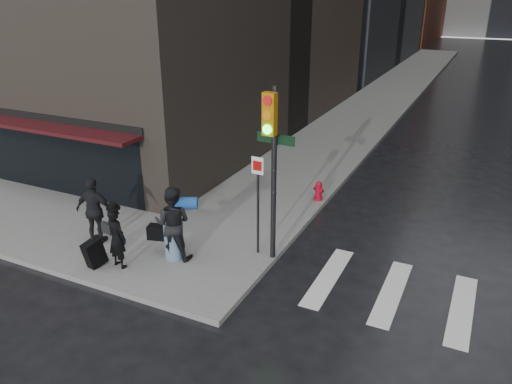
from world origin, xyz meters
The scene contains 9 objects.
ground centered at (0.00, 0.00, 0.00)m, with size 140.00×140.00×0.00m, color black.
sidewalk_left centered at (0.00, 27.00, 0.07)m, with size 4.00×50.00×0.15m, color slate.
crosswalk centered at (7.50, 1.00, 0.00)m, with size 8.50×3.00×0.01m.
storefront centered at (-7.00, 1.90, 1.83)m, with size 8.40×1.11×2.83m.
man_overcoat centered at (-1.59, -1.13, 0.90)m, with size 1.07×0.86×1.80m.
man_jeans centered at (-0.45, -0.06, 1.16)m, with size 1.48×1.00×2.02m.
man_greycoat centered at (-2.89, -0.28, 1.11)m, with size 1.20×0.68×1.92m.
traffic_light centered at (1.85, 0.99, 3.10)m, with size 1.14×0.54×4.57m.
fire_hydrant centered at (1.73, 5.29, 0.45)m, with size 0.39×0.29×0.66m.
Camera 1 is at (6.58, -9.65, 6.87)m, focal length 35.00 mm.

